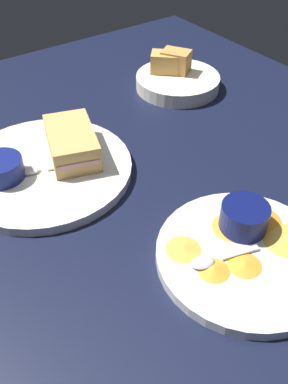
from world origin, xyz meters
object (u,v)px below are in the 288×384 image
Objects in this scene: sandwich_half_near at (72,143)px; spoon_by_gravy_ramekin at (212,260)px; ramekin_light_gravy at (244,216)px; ramekin_dark_sauce at (1,168)px; spoon_by_dark_ramekin at (38,170)px; plate_chips_companion at (245,256)px; bread_basket_rear at (176,78)px; plate_sandwich_main at (44,169)px.

sandwich_half_near is 1.50× the size of spoon_by_gravy_ramekin.
ramekin_dark_sauce is at bearing -142.59° from ramekin_light_gravy.
spoon_by_dark_ramekin reaches higher than plate_chips_companion.
ramekin_dark_sauce is at bearing -154.67° from spoon_by_gravy_ramekin.
spoon_by_gravy_ramekin is at bearing 5.98° from sandwich_half_near.
sandwich_half_near is 32.01cm from spoon_by_gravy_ramekin.
ramekin_light_gravy is 45.62cm from bread_basket_rear.
plate_sandwich_main is 1.61× the size of bread_basket_rear.
spoon_by_dark_ramekin is at bearing -54.24° from plate_sandwich_main.
sandwich_half_near is 7.33cm from spoon_by_dark_ramekin.
sandwich_half_near is 0.80× the size of bread_basket_rear.
ramekin_dark_sauce is (-1.07, -6.59, 2.61)cm from plate_sandwich_main.
spoon_by_dark_ramekin is at bearing -82.24° from sandwich_half_near.
ramekin_light_gravy reaches higher than spoon_by_dark_ramekin.
plate_chips_companion is 2.44× the size of spoon_by_gravy_ramekin.
plate_sandwich_main is at bearing 80.81° from ramekin_dark_sauce.
bread_basket_rear reaches higher than ramekin_light_gravy.
ramekin_light_gravy is (29.55, 11.21, -0.30)cm from sandwich_half_near.
bread_basket_rear is at bearing 153.09° from ramekin_light_gravy.
bread_basket_rear is (-42.88, 28.52, 0.24)cm from spoon_by_gravy_ramekin.
spoon_by_dark_ramekin is 40.65cm from bread_basket_rear.
plate_sandwich_main is 39.11cm from bread_basket_rear.
ramekin_light_gravy is (-3.62, 3.02, 2.90)cm from plate_chips_companion.
sandwich_half_near is at bearing -174.02° from spoon_by_gravy_ramekin.
ramekin_light_gravy reaches higher than spoon_by_gravy_ramekin.
ramekin_light_gravy reaches higher than plate_chips_companion.
plate_sandwich_main is 4.38× the size of ramekin_light_gravy.
sandwich_half_near is 0.61× the size of plate_chips_companion.
sandwich_half_near reaches higher than spoon_by_dark_ramekin.
plate_chips_companion is at bearing 13.87° from sandwich_half_near.
spoon_by_gravy_ramekin is (31.77, 3.33, -2.04)cm from sandwich_half_near.
spoon_by_dark_ramekin is 1.43× the size of ramekin_light_gravy.
bread_basket_rear is (-40.66, 20.64, -1.50)cm from ramekin_light_gravy.
ramekin_dark_sauce is at bearing -95.07° from sandwich_half_near.
spoon_by_dark_ramekin reaches higher than plate_sandwich_main.
plate_sandwich_main and plate_chips_companion have the same top height.
spoon_by_dark_ramekin and spoon_by_gravy_ramekin have the same top height.
sandwich_half_near reaches higher than plate_sandwich_main.
spoon_by_gravy_ramekin reaches higher than plate_sandwich_main.
ramekin_dark_sauce is 0.30× the size of plate_chips_companion.
plate_sandwich_main is 2.01× the size of sandwich_half_near.
bread_basket_rear is (-11.09, 37.48, 1.40)cm from plate_sandwich_main.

